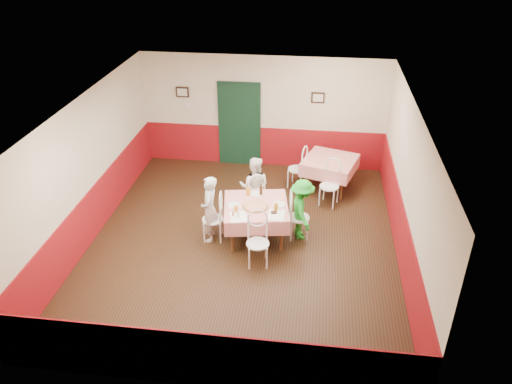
# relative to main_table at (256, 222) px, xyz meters

# --- Properties ---
(floor) EXTENTS (7.00, 7.00, 0.00)m
(floor) POSITION_rel_main_table_xyz_m (-0.24, -0.17, -0.38)
(floor) COLOR black
(floor) RESTS_ON ground
(ceiling) EXTENTS (7.00, 7.00, 0.00)m
(ceiling) POSITION_rel_main_table_xyz_m (-0.24, -0.17, 2.42)
(ceiling) COLOR white
(ceiling) RESTS_ON back_wall
(back_wall) EXTENTS (6.00, 0.10, 2.80)m
(back_wall) POSITION_rel_main_table_xyz_m (-0.24, 3.33, 1.02)
(back_wall) COLOR beige
(back_wall) RESTS_ON ground
(front_wall) EXTENTS (6.00, 0.10, 2.80)m
(front_wall) POSITION_rel_main_table_xyz_m (-0.24, -3.67, 1.02)
(front_wall) COLOR beige
(front_wall) RESTS_ON ground
(left_wall) EXTENTS (0.10, 7.00, 2.80)m
(left_wall) POSITION_rel_main_table_xyz_m (-3.24, -0.17, 1.02)
(left_wall) COLOR beige
(left_wall) RESTS_ON ground
(right_wall) EXTENTS (0.10, 7.00, 2.80)m
(right_wall) POSITION_rel_main_table_xyz_m (2.76, -0.17, 1.02)
(right_wall) COLOR beige
(right_wall) RESTS_ON ground
(wainscot_back) EXTENTS (6.00, 0.03, 1.00)m
(wainscot_back) POSITION_rel_main_table_xyz_m (-0.24, 3.32, 0.12)
(wainscot_back) COLOR maroon
(wainscot_back) RESTS_ON ground
(wainscot_front) EXTENTS (6.00, 0.03, 1.00)m
(wainscot_front) POSITION_rel_main_table_xyz_m (-0.24, -3.65, 0.12)
(wainscot_front) COLOR maroon
(wainscot_front) RESTS_ON ground
(wainscot_left) EXTENTS (0.03, 7.00, 1.00)m
(wainscot_left) POSITION_rel_main_table_xyz_m (-3.22, -0.17, 0.12)
(wainscot_left) COLOR maroon
(wainscot_left) RESTS_ON ground
(wainscot_right) EXTENTS (0.03, 7.00, 1.00)m
(wainscot_right) POSITION_rel_main_table_xyz_m (2.75, -0.17, 0.12)
(wainscot_right) COLOR maroon
(wainscot_right) RESTS_ON ground
(door) EXTENTS (0.96, 0.06, 2.10)m
(door) POSITION_rel_main_table_xyz_m (-0.84, 3.28, 0.68)
(door) COLOR black
(door) RESTS_ON ground
(picture_left) EXTENTS (0.32, 0.03, 0.26)m
(picture_left) POSITION_rel_main_table_xyz_m (-2.24, 3.28, 1.48)
(picture_left) COLOR black
(picture_left) RESTS_ON back_wall
(picture_right) EXTENTS (0.32, 0.03, 0.26)m
(picture_right) POSITION_rel_main_table_xyz_m (1.06, 3.28, 1.48)
(picture_right) COLOR black
(picture_right) RESTS_ON back_wall
(thermostat) EXTENTS (0.10, 0.03, 0.10)m
(thermostat) POSITION_rel_main_table_xyz_m (-2.14, 3.28, 1.12)
(thermostat) COLOR white
(thermostat) RESTS_ON back_wall
(main_table) EXTENTS (1.40, 1.40, 0.77)m
(main_table) POSITION_rel_main_table_xyz_m (0.00, 0.00, 0.00)
(main_table) COLOR red
(main_table) RESTS_ON ground
(second_table) EXTENTS (1.41, 1.41, 0.77)m
(second_table) POSITION_rel_main_table_xyz_m (1.43, 2.24, 0.00)
(second_table) COLOR red
(second_table) RESTS_ON ground
(chair_left) EXTENTS (0.46, 0.46, 0.90)m
(chair_left) POSITION_rel_main_table_xyz_m (-0.84, -0.14, 0.08)
(chair_left) COLOR white
(chair_left) RESTS_ON ground
(chair_right) EXTENTS (0.47, 0.47, 0.90)m
(chair_right) POSITION_rel_main_table_xyz_m (0.84, 0.14, 0.08)
(chair_right) COLOR white
(chair_right) RESTS_ON ground
(chair_far) EXTENTS (0.55, 0.55, 0.90)m
(chair_far) POSITION_rel_main_table_xyz_m (-0.14, 0.84, 0.08)
(chair_far) COLOR white
(chair_far) RESTS_ON ground
(chair_near) EXTENTS (0.48, 0.48, 0.90)m
(chair_near) POSITION_rel_main_table_xyz_m (0.14, -0.84, 0.08)
(chair_near) COLOR white
(chair_near) RESTS_ON ground
(chair_second_a) EXTENTS (0.53, 0.53, 0.90)m
(chair_second_a) POSITION_rel_main_table_xyz_m (0.68, 2.24, 0.08)
(chair_second_a) COLOR white
(chair_second_a) RESTS_ON ground
(chair_second_b) EXTENTS (0.53, 0.53, 0.90)m
(chair_second_b) POSITION_rel_main_table_xyz_m (1.43, 1.49, 0.08)
(chair_second_b) COLOR white
(chair_second_b) RESTS_ON ground
(pizza) EXTENTS (0.54, 0.54, 0.03)m
(pizza) POSITION_rel_main_table_xyz_m (-0.00, -0.07, 0.40)
(pizza) COLOR #B74723
(pizza) RESTS_ON main_table
(plate_left) EXTENTS (0.29, 0.29, 0.01)m
(plate_left) POSITION_rel_main_table_xyz_m (-0.43, -0.06, 0.39)
(plate_left) COLOR white
(plate_left) RESTS_ON main_table
(plate_right) EXTENTS (0.29, 0.29, 0.01)m
(plate_right) POSITION_rel_main_table_xyz_m (0.44, 0.06, 0.39)
(plate_right) COLOR white
(plate_right) RESTS_ON main_table
(plate_far) EXTENTS (0.29, 0.29, 0.01)m
(plate_far) POSITION_rel_main_table_xyz_m (-0.04, 0.41, 0.39)
(plate_far) COLOR white
(plate_far) RESTS_ON main_table
(glass_a) EXTENTS (0.08, 0.08, 0.13)m
(glass_a) POSITION_rel_main_table_xyz_m (-0.34, -0.29, 0.45)
(glass_a) COLOR #BF7219
(glass_a) RESTS_ON main_table
(glass_b) EXTENTS (0.09, 0.09, 0.14)m
(glass_b) POSITION_rel_main_table_xyz_m (0.40, -0.14, 0.46)
(glass_b) COLOR #BF7219
(glass_b) RESTS_ON main_table
(glass_c) EXTENTS (0.09, 0.09, 0.14)m
(glass_c) POSITION_rel_main_table_xyz_m (-0.21, 0.37, 0.46)
(glass_c) COLOR #BF7219
(glass_c) RESTS_ON main_table
(beer_bottle) EXTENTS (0.07, 0.07, 0.22)m
(beer_bottle) POSITION_rel_main_table_xyz_m (0.05, 0.40, 0.50)
(beer_bottle) COLOR #381C0A
(beer_bottle) RESTS_ON main_table
(shaker_a) EXTENTS (0.04, 0.04, 0.09)m
(shaker_a) POSITION_rel_main_table_xyz_m (-0.35, -0.48, 0.43)
(shaker_a) COLOR silver
(shaker_a) RESTS_ON main_table
(shaker_b) EXTENTS (0.04, 0.04, 0.09)m
(shaker_b) POSITION_rel_main_table_xyz_m (-0.27, -0.49, 0.43)
(shaker_b) COLOR silver
(shaker_b) RESTS_ON main_table
(shaker_c) EXTENTS (0.04, 0.04, 0.09)m
(shaker_c) POSITION_rel_main_table_xyz_m (-0.38, -0.43, 0.43)
(shaker_c) COLOR #B23319
(shaker_c) RESTS_ON main_table
(menu_left) EXTENTS (0.41, 0.47, 0.00)m
(menu_left) POSITION_rel_main_table_xyz_m (-0.28, -0.46, 0.39)
(menu_left) COLOR white
(menu_left) RESTS_ON main_table
(menu_right) EXTENTS (0.32, 0.41, 0.00)m
(menu_right) POSITION_rel_main_table_xyz_m (0.42, -0.31, 0.39)
(menu_right) COLOR white
(menu_right) RESTS_ON main_table
(wallet) EXTENTS (0.12, 0.11, 0.02)m
(wallet) POSITION_rel_main_table_xyz_m (0.37, -0.24, 0.40)
(wallet) COLOR black
(wallet) RESTS_ON main_table
(diner_left) EXTENTS (0.35, 0.52, 1.37)m
(diner_left) POSITION_rel_main_table_xyz_m (-0.89, -0.15, 0.31)
(diner_left) COLOR gray
(diner_left) RESTS_ON ground
(diner_far) EXTENTS (0.65, 0.51, 1.34)m
(diner_far) POSITION_rel_main_table_xyz_m (-0.15, 0.89, 0.29)
(diner_far) COLOR gray
(diner_far) RESTS_ON ground
(diner_right) EXTENTS (0.68, 0.92, 1.27)m
(diner_right) POSITION_rel_main_table_xyz_m (0.89, 0.15, 0.26)
(diner_right) COLOR gray
(diner_right) RESTS_ON ground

